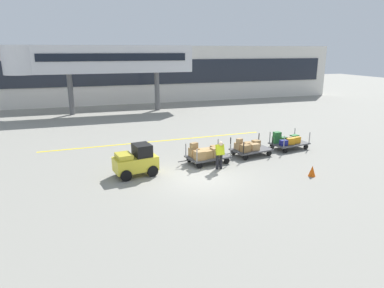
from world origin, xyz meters
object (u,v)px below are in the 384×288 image
at_px(baggage_tug, 136,161).
at_px(safety_cone_near, 312,171).
at_px(baggage_cart_lead, 206,154).
at_px(baggage_cart_middle, 249,148).
at_px(baggage_handler, 220,154).
at_px(baggage_cart_tail, 288,141).

xyz_separation_m(baggage_tug, safety_cone_near, (8.30, -2.84, -0.48)).
height_order(baggage_cart_lead, safety_cone_near, baggage_cart_lead).
xyz_separation_m(baggage_cart_middle, baggage_handler, (-2.61, -1.73, 0.37)).
relative_size(baggage_handler, safety_cone_near, 2.84).
height_order(baggage_cart_lead, baggage_cart_middle, baggage_cart_lead).
bearing_deg(baggage_cart_lead, baggage_cart_tail, 10.28).
relative_size(baggage_cart_tail, safety_cone_near, 5.60).
height_order(baggage_tug, baggage_cart_lead, baggage_tug).
relative_size(baggage_cart_lead, baggage_cart_middle, 1.00).
distance_m(baggage_tug, safety_cone_near, 8.79).
height_order(baggage_cart_tail, baggage_handler, baggage_handler).
xyz_separation_m(baggage_cart_tail, baggage_handler, (-5.60, -2.29, 0.36)).
relative_size(baggage_tug, baggage_cart_middle, 0.73).
distance_m(baggage_cart_lead, safety_cone_near, 5.62).
distance_m(baggage_cart_middle, baggage_cart_tail, 3.04).
bearing_deg(baggage_handler, baggage_tug, 173.64).
xyz_separation_m(baggage_tug, baggage_cart_lead, (3.97, 0.73, -0.21)).
xyz_separation_m(baggage_tug, baggage_handler, (4.30, -0.48, 0.11)).
bearing_deg(baggage_cart_tail, baggage_cart_lead, -169.72).
bearing_deg(baggage_tug, baggage_cart_middle, 10.30).
bearing_deg(baggage_tug, safety_cone_near, -18.89).
xyz_separation_m(baggage_tug, baggage_cart_tail, (9.90, 1.81, -0.25)).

